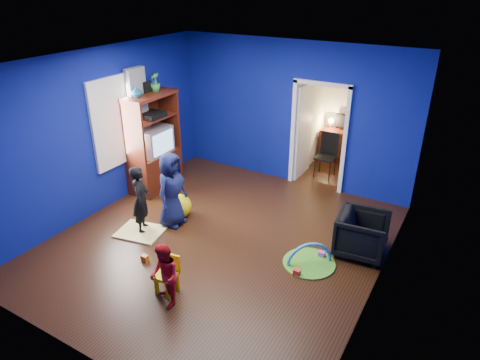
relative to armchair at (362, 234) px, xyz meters
The scene contains 32 objects.
floor 2.29m from the armchair, 157.66° to the right, with size 5.00×5.50×0.01m, color black.
ceiling 3.41m from the armchair, 157.66° to the right, with size 5.00×5.50×0.01m, color white.
wall_back 3.03m from the armchair, 137.93° to the left, with size 5.00×0.02×2.90m, color navy.
wall_front 4.32m from the armchair, 120.11° to the right, with size 5.00×0.02×2.90m, color navy.
wall_left 4.80m from the armchair, 169.39° to the right, with size 0.02×5.50×2.90m, color navy.
wall_right 1.46m from the armchair, 64.71° to the right, with size 0.02×5.50×2.90m, color navy.
alcove 3.27m from the armchair, 118.38° to the left, with size 1.00×1.75×2.50m, color silver, non-canonical shape.
armchair is the anchor object (origin of this frame).
child_black 3.62m from the armchair, 160.37° to the right, with size 0.43×0.29×1.19m, color black.
child_navy 3.21m from the armchair, 165.71° to the right, with size 0.65×0.43×1.34m, color #10133D.
toddler_red 3.10m from the armchair, 127.68° to the right, with size 0.45×0.35×0.92m, color red.
vase 4.64m from the armchair, behind, with size 0.19×0.19×0.20m, color #0C5360.
potted_plant 4.68m from the armchair, behind, with size 0.20×0.20×0.35m, color #318737.
tv_armoire 4.36m from the armchair, behind, with size 0.58×1.14×1.96m, color #42160B.
crt_tv 4.33m from the armchair, behind, with size 0.46×0.70×0.54m, color silver.
yellow_blanket 3.66m from the armchair, 158.89° to the right, with size 0.75×0.60×0.03m, color #F2E07A.
hopper_ball 3.19m from the armchair, behind, with size 0.44×0.44×0.44m, color yellow.
kid_chair 3.05m from the armchair, 132.22° to the right, with size 0.28×0.28×0.50m, color yellow.
play_mat 0.95m from the armchair, 130.86° to the right, with size 0.80×0.80×0.02m, color #319020.
toy_arch 0.95m from the armchair, 130.86° to the right, with size 0.72×0.72×0.05m, color #3F8CD8.
window_left 4.76m from the armchair, behind, with size 0.03×0.95×1.55m, color white.
curtain 4.55m from the armchair, behind, with size 0.14×0.42×2.40m, color slate.
doorway 2.51m from the armchair, 128.32° to the left, with size 1.16×0.10×2.10m, color white.
study_desk 3.71m from the armchair, 113.72° to the left, with size 0.88×0.44×0.75m, color #3D140A.
desk_monitor 3.87m from the armchair, 112.99° to the left, with size 0.40×0.05×0.32m, color black.
desk_lamp 3.93m from the armchair, 117.14° to the left, with size 0.14×0.14×0.14m, color #FFD88C.
folding_chair 2.86m from the armchair, 121.48° to the left, with size 0.40×0.40×0.92m, color black.
book_shelf 4.16m from the armchair, 113.05° to the left, with size 0.88×0.24×0.04m, color white.
toy_0 1.24m from the armchair, 121.63° to the right, with size 0.10×0.08×0.10m, color red.
toy_1 0.43m from the armchair, 158.18° to the left, with size 0.11×0.11×0.11m, color blue.
toy_2 3.38m from the armchair, 146.02° to the right, with size 0.10×0.08×0.10m, color #E25D0B.
toy_3 0.70m from the armchair, 139.09° to the right, with size 0.10×0.08×0.10m, color #CE4ED0.
Camera 1 is at (3.28, -4.94, 3.98)m, focal length 32.00 mm.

